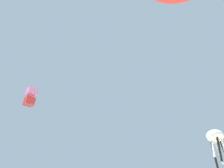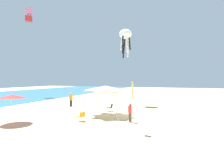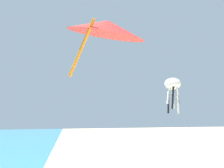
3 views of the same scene
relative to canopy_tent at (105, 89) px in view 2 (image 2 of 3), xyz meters
The scene contains 10 objects.
ground 3.69m from the canopy_tent, 55.86° to the right, with size 120.00×120.00×0.10m, color #D6BC8C.
canopy_tent is the anchor object (origin of this frame).
beach_umbrella 7.93m from the canopy_tent, 134.41° to the left, with size 2.29×2.29×2.36m.
folding_chair_left_of_tent 3.72m from the canopy_tent, 162.55° to the left, with size 0.76×0.80×0.82m.
folding_chair_near_cooler 3.10m from the canopy_tent, 10.06° to the left, with size 0.79×0.81×0.82m.
banner_flag 6.15m from the canopy_tent, 140.86° to the right, with size 0.36×0.06×3.38m.
person_near_umbrella 7.48m from the canopy_tent, 59.86° to the left, with size 0.47×0.42×1.79m.
person_far_stroller 3.86m from the canopy_tent, 121.93° to the right, with size 0.38×0.38×1.59m.
kite_octopus_white 10.11m from the canopy_tent, ahead, with size 1.70×1.70×3.78m.
kite_box_pink 28.30m from the canopy_tent, 60.77° to the left, with size 1.70×1.69×2.56m.
Camera 2 is at (-17.45, -4.65, 3.49)m, focal length 29.22 mm.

